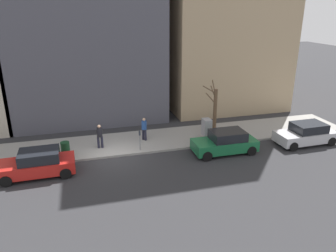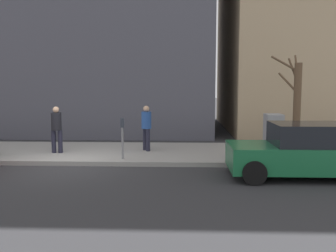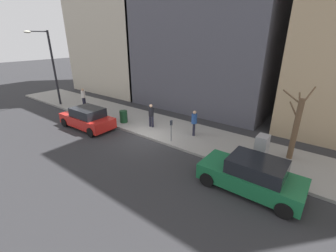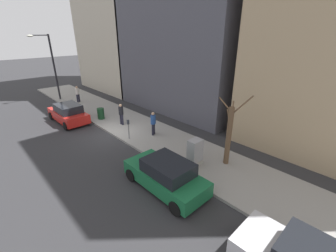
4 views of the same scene
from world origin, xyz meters
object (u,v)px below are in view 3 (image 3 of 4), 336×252
at_px(parked_car_red, 87,118).
at_px(trash_bin, 124,117).
at_px(parking_meter, 171,128).
at_px(streetlamp, 50,62).
at_px(parked_car_green, 252,175).
at_px(pedestrian_near_meter, 194,122).
at_px(pedestrian_midblock, 151,114).
at_px(office_block_center, 221,11).
at_px(utility_box, 261,149).
at_px(bare_tree, 296,127).
at_px(pedestrian_far_corner, 83,96).

height_order(parked_car_red, trash_bin, parked_car_red).
bearing_deg(parking_meter, streetlamp, 90.72).
relative_size(parking_meter, streetlamp, 0.21).
distance_m(parking_meter, trash_bin, 4.81).
bearing_deg(parked_car_green, pedestrian_near_meter, 55.83).
distance_m(parked_car_green, pedestrian_midblock, 8.38).
relative_size(parked_car_green, parking_meter, 3.12).
height_order(parked_car_red, streetlamp, streetlamp).
bearing_deg(office_block_center, pedestrian_midblock, -178.88).
relative_size(streetlamp, office_block_center, 0.39).
relative_size(parked_car_red, utility_box, 2.96).
relative_size(parked_car_green, parked_car_red, 0.99).
xyz_separation_m(pedestrian_midblock, office_block_center, (10.17, 0.20, 7.24)).
xyz_separation_m(bare_tree, office_block_center, (9.01, 8.94, 6.41)).
height_order(utility_box, streetlamp, streetlamp).
distance_m(parked_car_red, streetlamp, 7.90).
bearing_deg(bare_tree, pedestrian_near_meter, 95.84).
bearing_deg(trash_bin, streetlamp, 94.15).
xyz_separation_m(parked_car_red, trash_bin, (2.08, -1.47, -0.14)).
distance_m(streetlamp, office_block_center, 16.10).
height_order(parking_meter, utility_box, utility_box).
bearing_deg(pedestrian_far_corner, parked_car_red, 34.03).
distance_m(parked_car_green, bare_tree, 4.06).
bearing_deg(parked_car_green, trash_bin, 78.37).
xyz_separation_m(pedestrian_near_meter, office_block_center, (9.58, 3.35, 7.24)).
distance_m(parked_car_green, trash_bin, 10.39).
relative_size(streetlamp, bare_tree, 1.79).
height_order(parking_meter, office_block_center, office_block_center).
relative_size(parked_car_green, office_block_center, 0.25).
relative_size(parked_car_green, trash_bin, 4.68).
height_order(trash_bin, pedestrian_midblock, pedestrian_midblock).
xyz_separation_m(pedestrian_near_meter, pedestrian_far_corner, (-0.54, 11.41, 0.00)).
xyz_separation_m(trash_bin, pedestrian_near_meter, (1.17, -5.39, 0.49)).
xyz_separation_m(utility_box, bare_tree, (1.34, -1.15, 1.07)).
xyz_separation_m(parked_car_green, office_block_center, (12.81, 8.14, 7.60)).
bearing_deg(parked_car_red, utility_box, -78.72).
bearing_deg(pedestrian_midblock, pedestrian_far_corner, -178.25).
distance_m(parking_meter, utility_box, 5.14).
height_order(parked_car_red, parking_meter, parked_car_red).
bearing_deg(parking_meter, pedestrian_midblock, 67.75).
height_order(streetlamp, pedestrian_near_meter, streetlamp).
bearing_deg(trash_bin, pedestrian_midblock, -75.41).
xyz_separation_m(utility_box, streetlamp, (-1.02, 18.35, 3.17)).
bearing_deg(pedestrian_midblock, utility_box, 0.67).
bearing_deg(pedestrian_near_meter, bare_tree, 63.64).
relative_size(parking_meter, office_block_center, 0.08).
bearing_deg(trash_bin, office_block_center, -10.76).
distance_m(utility_box, streetlamp, 18.65).
xyz_separation_m(parked_car_red, bare_tree, (3.83, -12.46, 1.18)).
distance_m(bare_tree, office_block_center, 14.22).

